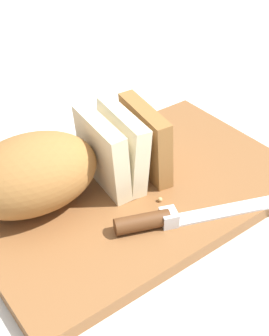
{
  "coord_description": "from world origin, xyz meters",
  "views": [
    {
      "loc": [
        -0.3,
        -0.39,
        0.41
      ],
      "look_at": [
        0.0,
        0.0,
        0.05
      ],
      "focal_mm": 48.62,
      "sensor_mm": 36.0,
      "label": 1
    }
  ],
  "objects": [
    {
      "name": "ground_plane",
      "position": [
        0.0,
        0.0,
        0.0
      ],
      "size": [
        3.0,
        3.0,
        0.0
      ],
      "primitive_type": "plane",
      "color": "beige"
    },
    {
      "name": "crumb_near_loaf",
      "position": [
        0.0,
        0.04,
        0.02
      ],
      "size": [
        0.0,
        0.0,
        0.0
      ],
      "primitive_type": "sphere",
      "color": "tan",
      "rests_on": "cutting_board"
    },
    {
      "name": "crumb_near_knife",
      "position": [
        0.01,
        -0.05,
        0.02
      ],
      "size": [
        0.01,
        0.01,
        0.01
      ],
      "primitive_type": "sphere",
      "color": "tan",
      "rests_on": "cutting_board"
    },
    {
      "name": "bread_knife",
      "position": [
        -0.0,
        -0.09,
        0.03
      ],
      "size": [
        0.27,
        0.13,
        0.02
      ],
      "rotation": [
        0.0,
        0.0,
        -0.38
      ],
      "color": "silver",
      "rests_on": "cutting_board"
    },
    {
      "name": "crumb_stray_left",
      "position": [
        -0.09,
        0.03,
        0.02
      ],
      "size": [
        0.0,
        0.0,
        0.0
      ],
      "primitive_type": "sphere",
      "color": "tan",
      "rests_on": "cutting_board"
    },
    {
      "name": "cutting_board",
      "position": [
        0.0,
        0.0,
        0.01
      ],
      "size": [
        0.45,
        0.29,
        0.02
      ],
      "primitive_type": "cube",
      "rotation": [
        0.0,
        0.0,
        -0.01
      ],
      "color": "brown",
      "rests_on": "ground_plane"
    },
    {
      "name": "bread_loaf",
      "position": [
        -0.09,
        0.04,
        0.07
      ],
      "size": [
        0.28,
        0.15,
        0.1
      ],
      "rotation": [
        0.0,
        0.0,
        -0.13
      ],
      "color": "#996633",
      "rests_on": "cutting_board"
    }
  ]
}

